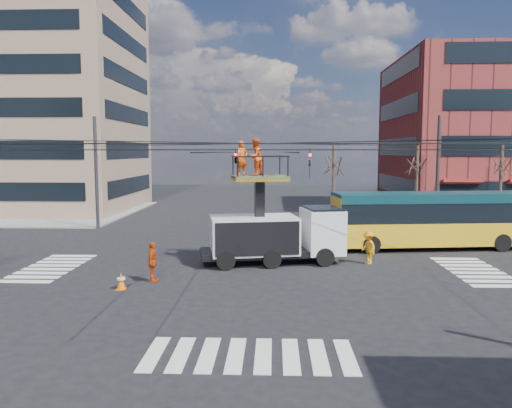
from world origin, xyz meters
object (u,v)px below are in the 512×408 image
object	(u,v)px
city_bus	(434,219)
flagger	(368,247)
worker_ground	(153,262)
utility_truck	(275,222)
traffic_cone	(121,281)

from	to	relation	value
city_bus	flagger	world-z (taller)	city_bus
worker_ground	flagger	xyz separation A→B (m)	(9.81, 3.79, -0.04)
utility_truck	city_bus	xyz separation A→B (m)	(9.04, 4.06, -0.31)
city_bus	worker_ground	distance (m)	16.34
utility_truck	city_bus	size ratio (longest dim) A/B	0.63
city_bus	traffic_cone	distance (m)	17.83
worker_ground	city_bus	bearing A→B (deg)	-67.05
city_bus	utility_truck	bearing A→B (deg)	-162.38
city_bus	traffic_cone	xyz separation A→B (m)	(-15.25, -9.14, -1.38)
flagger	worker_ground	bearing A→B (deg)	-90.63
traffic_cone	city_bus	bearing A→B (deg)	30.95
city_bus	traffic_cone	size ratio (longest dim) A/B	16.93
worker_ground	utility_truck	bearing A→B (deg)	-59.56
traffic_cone	worker_ground	bearing A→B (deg)	50.80
utility_truck	flagger	bearing A→B (deg)	-12.17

